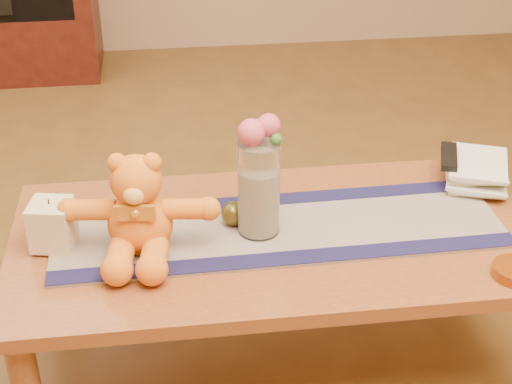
{
  "coord_description": "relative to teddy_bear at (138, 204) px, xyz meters",
  "views": [
    {
      "loc": [
        -0.27,
        -1.7,
        1.58
      ],
      "look_at": [
        -0.05,
        0.0,
        0.58
      ],
      "focal_mm": 54.0,
      "sensor_mm": 36.0,
      "label": 1
    }
  ],
  "objects": [
    {
      "name": "potpourri_fill",
      "position": [
        0.31,
        0.04,
        -0.04
      ],
      "size": [
        0.09,
        0.09,
        0.18
      ],
      "primitive_type": "cylinder",
      "color": "beige",
      "rests_on": "glass_vase"
    },
    {
      "name": "coffee_table_top",
      "position": [
        0.35,
        0.03,
        -0.16
      ],
      "size": [
        1.4,
        0.7,
        0.04
      ],
      "primitive_type": "cube",
      "color": "brown",
      "rests_on": "floor"
    },
    {
      "name": "runner_border_near",
      "position": [
        0.37,
        -0.1,
        -0.13
      ],
      "size": [
        1.2,
        0.08,
        0.0
      ],
      "primitive_type": "cube",
      "rotation": [
        0.0,
        0.0,
        0.02
      ],
      "color": "#14133B",
      "rests_on": "persian_runner"
    },
    {
      "name": "rose_right",
      "position": [
        0.33,
        0.04,
        0.18
      ],
      "size": [
        0.06,
        0.06,
        0.06
      ],
      "primitive_type": "sphere",
      "color": "#BE435D",
      "rests_on": "glass_vase"
    },
    {
      "name": "tv_remote",
      "position": [
        0.9,
        0.24,
        -0.05
      ],
      "size": [
        0.1,
        0.17,
        0.02
      ],
      "primitive_type": "cube",
      "rotation": [
        0.0,
        0.0,
        -0.34
      ],
      "color": "black",
      "rests_on": "book_top"
    },
    {
      "name": "pillar_candle",
      "position": [
        -0.22,
        0.04,
        -0.07
      ],
      "size": [
        0.12,
        0.12,
        0.12
      ],
      "primitive_type": "cube",
      "rotation": [
        0.0,
        0.0,
        -0.2
      ],
      "color": "beige",
      "rests_on": "persian_runner"
    },
    {
      "name": "rose_left",
      "position": [
        0.29,
        0.03,
        0.17
      ],
      "size": [
        0.07,
        0.07,
        0.07
      ],
      "primitive_type": "sphere",
      "color": "#BE435D",
      "rests_on": "glass_vase"
    },
    {
      "name": "floor",
      "position": [
        0.35,
        0.03,
        -0.59
      ],
      "size": [
        5.5,
        5.5,
        0.0
      ],
      "primitive_type": "plane",
      "color": "brown",
      "rests_on": "ground"
    },
    {
      "name": "leaf_sprig",
      "position": [
        0.35,
        0.02,
        0.15
      ],
      "size": [
        0.03,
        0.03,
        0.03
      ],
      "primitive_type": "sphere",
      "color": "#33662D",
      "rests_on": "glass_vase"
    },
    {
      "name": "persian_runner",
      "position": [
        0.36,
        0.04,
        -0.13
      ],
      "size": [
        1.21,
        0.37,
        0.01
      ],
      "primitive_type": "cube",
      "rotation": [
        0.0,
        0.0,
        0.02
      ],
      "color": "#1F1A4B",
      "rests_on": "coffee_table_top"
    },
    {
      "name": "book_top",
      "position": [
        0.9,
        0.25,
        -0.07
      ],
      "size": [
        0.24,
        0.27,
        0.02
      ],
      "primitive_type": "imported",
      "rotation": [
        0.0,
        0.0,
        -0.39
      ],
      "color": "beige",
      "rests_on": "book_upper"
    },
    {
      "name": "bronze_ball",
      "position": [
        0.24,
        0.08,
        -0.09
      ],
      "size": [
        0.08,
        0.08,
        0.07
      ],
      "primitive_type": "sphere",
      "rotation": [
        0.0,
        0.0,
        0.33
      ],
      "color": "#484218",
      "rests_on": "persian_runner"
    },
    {
      "name": "blue_flower_back",
      "position": [
        0.32,
        0.07,
        0.16
      ],
      "size": [
        0.04,
        0.04,
        0.04
      ],
      "primitive_type": "sphere",
      "color": "#4D67A8",
      "rests_on": "glass_vase"
    },
    {
      "name": "table_leg_br",
      "position": [
        0.99,
        0.32,
        -0.38
      ],
      "size": [
        0.07,
        0.07,
        0.41
      ],
      "primitive_type": "cylinder",
      "color": "brown",
      "rests_on": "floor"
    },
    {
      "name": "blue_flower_side",
      "position": [
        0.28,
        0.06,
        0.15
      ],
      "size": [
        0.04,
        0.04,
        0.04
      ],
      "primitive_type": "sphere",
      "color": "#4D67A8",
      "rests_on": "glass_vase"
    },
    {
      "name": "book_bottom",
      "position": [
        0.9,
        0.25,
        -0.13
      ],
      "size": [
        0.22,
        0.26,
        0.02
      ],
      "primitive_type": "imported",
      "rotation": [
        0.0,
        0.0,
        -0.28
      ],
      "color": "beige",
      "rests_on": "coffee_table_top"
    },
    {
      "name": "book_lower",
      "position": [
        0.9,
        0.24,
        -0.11
      ],
      "size": [
        0.24,
        0.27,
        0.02
      ],
      "primitive_type": "imported",
      "rotation": [
        0.0,
        0.0,
        -0.42
      ],
      "color": "beige",
      "rests_on": "book_bottom"
    },
    {
      "name": "candle_wick",
      "position": [
        -0.22,
        0.04,
        0.0
      ],
      "size": [
        0.0,
        0.0,
        0.01
      ],
      "primitive_type": "cylinder",
      "rotation": [
        0.0,
        0.0,
        -0.2
      ],
      "color": "black",
      "rests_on": "pillar_candle"
    },
    {
      "name": "glass_vase",
      "position": [
        0.31,
        0.04,
        0.0
      ],
      "size": [
        0.11,
        0.11,
        0.26
      ],
      "primitive_type": "cylinder",
      "color": "silver",
      "rests_on": "persian_runner"
    },
    {
      "name": "book_upper",
      "position": [
        0.9,
        0.25,
        -0.09
      ],
      "size": [
        0.21,
        0.26,
        0.02
      ],
      "primitive_type": "imported",
      "rotation": [
        0.0,
        0.0,
        -0.23
      ],
      "color": "beige",
      "rests_on": "book_lower"
    },
    {
      "name": "teddy_bear",
      "position": [
        0.0,
        0.0,
        0.0
      ],
      "size": [
        0.41,
        0.35,
        0.26
      ],
      "primitive_type": null,
      "rotation": [
        0.0,
        0.0,
        -0.11
      ],
      "color": "orange",
      "rests_on": "persian_runner"
    },
    {
      "name": "runner_border_far",
      "position": [
        0.36,
        0.19,
        -0.13
      ],
      "size": [
        1.2,
        0.08,
        0.0
      ],
      "primitive_type": "cube",
      "rotation": [
        0.0,
        0.0,
        0.02
      ],
      "color": "#14133B",
      "rests_on": "persian_runner"
    },
    {
      "name": "table_leg_bl",
      "position": [
        -0.29,
        0.32,
        -0.38
      ],
      "size": [
        0.07,
        0.07,
        0.41
      ],
      "primitive_type": "cylinder",
      "color": "brown",
      "rests_on": "floor"
    }
  ]
}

